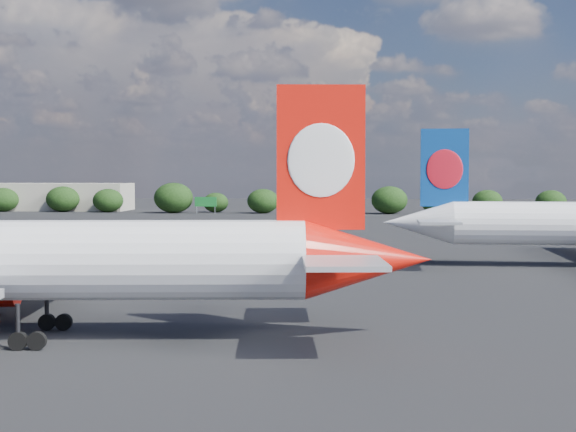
{
  "coord_description": "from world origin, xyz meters",
  "views": [
    {
      "loc": [
        19.64,
        -39.8,
        10.72
      ],
      "look_at": [
        16.0,
        12.0,
        8.0
      ],
      "focal_mm": 50.0,
      "sensor_mm": 36.0,
      "label": 1
    }
  ],
  "objects": [
    {
      "name": "billboard_yellow",
      "position": [
        12.0,
        182.0,
        3.87
      ],
      "size": [
        5.0,
        0.3,
        5.5
      ],
      "color": "gold",
      "rests_on": "ground"
    },
    {
      "name": "ground",
      "position": [
        0.0,
        60.0,
        0.0
      ],
      "size": [
        500.0,
        500.0,
        0.0
      ],
      "primitive_type": "plane",
      "color": "black",
      "rests_on": "ground"
    },
    {
      "name": "qantas_airliner",
      "position": [
        -0.73,
        10.28,
        5.01
      ],
      "size": [
        50.41,
        47.97,
        16.44
      ],
      "color": "white",
      "rests_on": "ground"
    },
    {
      "name": "highway_sign",
      "position": [
        -18.0,
        176.0,
        3.13
      ],
      "size": [
        6.0,
        0.3,
        4.5
      ],
      "color": "#146626",
      "rests_on": "ground"
    },
    {
      "name": "horizon_treeline",
      "position": [
        3.45,
        179.92,
        3.83
      ],
      "size": [
        205.33,
        14.41,
        9.11
      ],
      "color": "black",
      "rests_on": "ground"
    },
    {
      "name": "terminal_building",
      "position": [
        -65.0,
        192.0,
        4.0
      ],
      "size": [
        42.0,
        16.0,
        8.0
      ],
      "color": "#A29C8C",
      "rests_on": "ground"
    }
  ]
}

